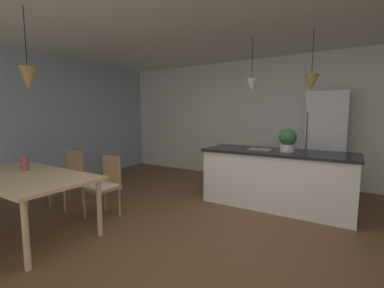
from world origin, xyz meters
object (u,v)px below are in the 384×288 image
kitchen_island (276,178)px  vase_on_dining_table (25,163)px  chair_far_right (105,184)px  refrigerator (326,143)px  potted_plant_on_island (288,140)px  chair_far_left (68,177)px  dining_table (24,180)px

kitchen_island → vase_on_dining_table: size_ratio=11.91×
chair_far_right → refrigerator: 4.00m
kitchen_island → vase_on_dining_table: vase_on_dining_table is taller
potted_plant_on_island → chair_far_left: bearing=-150.2°
dining_table → potted_plant_on_island: bearing=45.1°
chair_far_left → refrigerator: (3.45, 3.01, 0.47)m
dining_table → chair_far_left: chair_far_left is taller
kitchen_island → chair_far_left: bearing=-148.9°
chair_far_right → kitchen_island: kitchen_island is taller
refrigerator → chair_far_right: bearing=-130.7°
dining_table → chair_far_left: (-0.43, 0.87, -0.20)m
chair_far_left → vase_on_dining_table: vase_on_dining_table is taller
dining_table → chair_far_left: bearing=116.4°
refrigerator → kitchen_island: bearing=-114.5°
chair_far_left → chair_far_right: same height
dining_table → potted_plant_on_island: (2.59, 2.60, 0.41)m
chair_far_right → potted_plant_on_island: size_ratio=2.45×
dining_table → vase_on_dining_table: 0.33m
chair_far_left → potted_plant_on_island: size_ratio=2.45×
dining_table → kitchen_island: 3.57m
dining_table → chair_far_right: (0.43, 0.87, -0.20)m
potted_plant_on_island → chair_far_right: bearing=-141.3°
potted_plant_on_island → kitchen_island: bearing=180.0°
chair_far_left → chair_far_right: 0.86m
refrigerator → dining_table: bearing=-127.9°
chair_far_right → refrigerator: bearing=49.3°
chair_far_right → kitchen_island: (2.01, 1.73, -0.01)m
refrigerator → potted_plant_on_island: size_ratio=5.32×
chair_far_left → refrigerator: bearing=41.1°
potted_plant_on_island → dining_table: bearing=-134.9°
vase_on_dining_table → kitchen_island: bearing=42.4°
chair_far_right → potted_plant_on_island: (2.16, 1.73, 0.61)m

